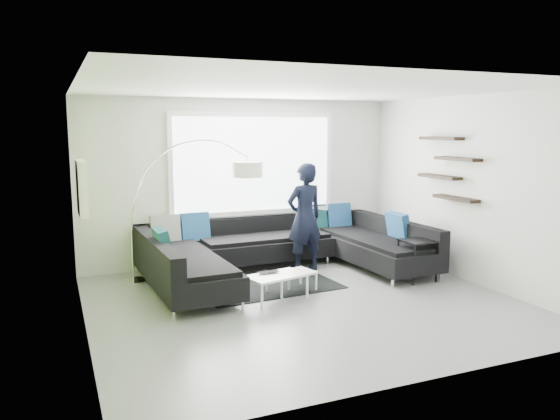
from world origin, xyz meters
The scene contains 9 objects.
ground centered at (0.00, 0.00, 0.00)m, with size 5.50×5.50×0.00m, color slate.
room_shell centered at (0.04, 0.21, 1.81)m, with size 5.54×5.04×2.82m.
sectional_sofa centered at (0.28, 1.29, 0.40)m, with size 4.34×2.77×0.92m.
rug centered at (-0.18, 1.01, 0.01)m, with size 2.04×1.48×0.01m, color black.
coffee_table centered at (-0.12, 0.40, 0.17)m, with size 1.03×0.60×0.34m, color silver.
arc_lamp centered at (-1.96, 1.85, 1.07)m, with size 2.02×0.93×2.15m, color silver, non-canonical shape.
side_table centered at (2.05, 0.31, 0.31)m, with size 0.46×0.46×0.63m, color black.
person centered at (0.71, 1.50, 0.88)m, with size 0.70×0.51×1.76m, color black.
laptop centered at (-0.34, 0.37, 0.35)m, with size 0.31×0.21×0.02m, color black.
Camera 1 is at (-3.02, -6.35, 2.31)m, focal length 35.00 mm.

